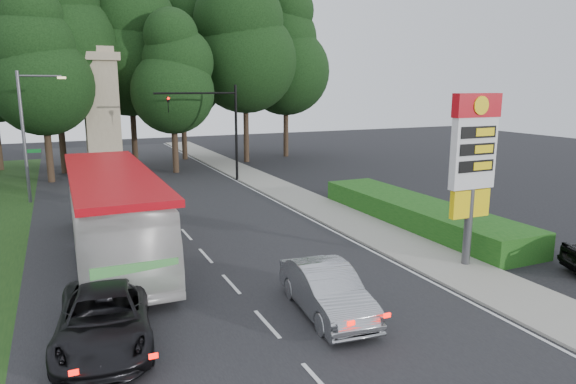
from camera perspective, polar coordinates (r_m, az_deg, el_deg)
name	(u,v)px	position (r m, az deg, el deg)	size (l,w,h in m)	color
ground	(273,332)	(15.70, -1.64, -15.25)	(120.00, 120.00, 0.00)	black
road_surface	(182,230)	(26.47, -11.72, -4.11)	(14.00, 80.00, 0.02)	black
sidewalk_right	(330,212)	(29.38, 4.67, -2.22)	(3.00, 80.00, 0.12)	gray
hedge	(417,213)	(27.65, 14.18, -2.28)	(3.00, 14.00, 1.20)	#144713
gas_station_pylon	(473,157)	(21.01, 19.90, 3.72)	(2.10, 0.45, 6.85)	#59595E
traffic_signal_mast	(219,120)	(38.62, -7.68, 7.99)	(6.10, 0.35, 7.20)	black
streetlight_signs	(27,131)	(35.08, -27.01, 6.07)	(2.75, 0.98, 8.00)	#59595E
monument	(102,112)	(43.11, -19.99, 8.35)	(3.00, 3.00, 10.05)	gray
tree_center_left	(52,22)	(46.19, -24.79, 16.78)	(10.08, 10.08, 19.80)	#2D2116
tree_center_right	(128,40)	(48.50, -17.32, 15.82)	(9.24, 9.24, 18.15)	#2D2116
tree_east_near	(181,58)	(51.27, -11.80, 14.35)	(8.12, 8.12, 15.95)	#2D2116
tree_east_mid	(245,38)	(48.93, -4.84, 16.65)	(9.52, 9.52, 18.70)	#2D2116
tree_far_east	(286,52)	(52.57, -0.25, 15.25)	(8.68, 8.68, 17.05)	#2D2116
tree_monument_left	(41,64)	(41.96, -25.80, 12.72)	(7.28, 7.28, 14.30)	#2D2116
tree_monument_right	(172,74)	(43.35, -12.78, 12.62)	(6.72, 6.72, 13.20)	#2D2116
transit_bus	(113,215)	(22.65, -18.90, -2.39)	(3.10, 13.23, 3.69)	silver
sedan_silver	(327,290)	(16.54, 4.34, -10.84)	(1.66, 4.76, 1.57)	#999BA0
suv_charcoal	(104,318)	(15.60, -19.75, -13.08)	(2.51, 5.44, 1.51)	black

